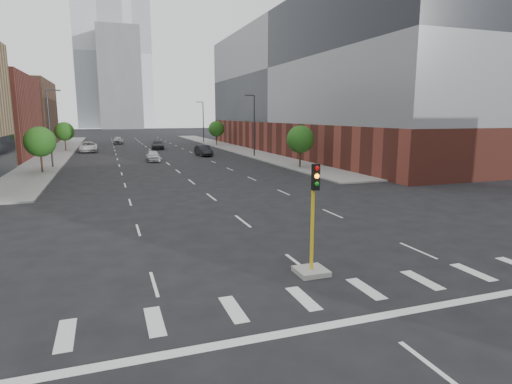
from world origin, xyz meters
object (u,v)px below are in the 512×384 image
median_traffic_signal (312,250)px  car_distant (118,140)px  car_near_left (153,156)px  car_far_left (88,147)px  car_deep_right (158,145)px  car_mid_right (203,151)px

median_traffic_signal → car_distant: (-4.89, 82.93, -0.15)m
median_traffic_signal → car_distant: size_ratio=0.91×
car_near_left → car_far_left: bearing=116.5°
car_deep_right → car_mid_right: bearing=-66.6°
car_near_left → car_far_left: size_ratio=0.71×
car_deep_right → median_traffic_signal: bearing=-86.2°
car_near_left → car_mid_right: size_ratio=0.88×
car_mid_right → car_far_left: bearing=138.7°
car_mid_right → car_near_left: bearing=-149.8°
car_near_left → car_mid_right: bearing=34.5°
car_far_left → car_deep_right: bearing=10.2°
car_far_left → car_deep_right: 11.97m
car_distant → car_far_left: bearing=-98.9°
median_traffic_signal → car_deep_right: median_traffic_signal is taller
car_mid_right → car_deep_right: (-5.12, 15.54, -0.03)m
car_far_left → car_distant: (5.36, 19.74, -0.03)m
car_near_left → car_mid_right: car_mid_right is taller
car_mid_right → car_distant: bearing=106.1°
car_deep_right → car_distant: size_ratio=1.11×
car_mid_right → car_distant: (-11.52, 33.00, 0.01)m
median_traffic_signal → car_distant: 83.07m
median_traffic_signal → car_deep_right: bearing=88.7°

